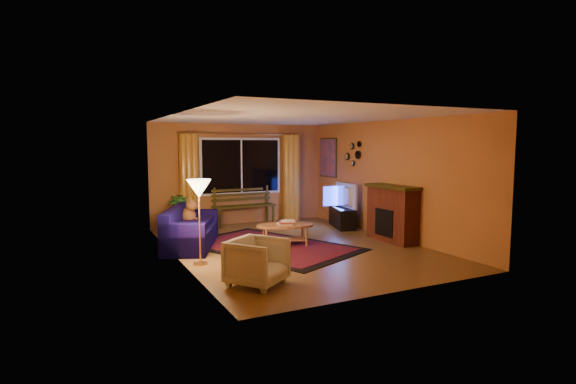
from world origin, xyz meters
name	(u,v)px	position (x,y,z in m)	size (l,w,h in m)	color
floor	(295,247)	(0.00, 0.00, -0.01)	(4.50, 6.00, 0.02)	brown
ceiling	(295,117)	(0.00, 0.00, 2.51)	(4.50, 6.00, 0.02)	white
wall_back	(241,174)	(0.00, 3.01, 1.25)	(4.50, 0.02, 2.50)	#BF763A
wall_left	(176,188)	(-2.26, 0.00, 1.25)	(0.02, 6.00, 2.50)	#BF763A
wall_right	(389,179)	(2.26, 0.00, 1.25)	(0.02, 6.00, 2.50)	#BF763A
window	(241,166)	(0.00, 2.94, 1.45)	(2.00, 0.02, 1.30)	black
curtain_rod	(242,134)	(0.00, 2.90, 2.25)	(0.03, 0.03, 3.20)	#BF8C3F
curtain_left	(189,181)	(-1.35, 2.88, 1.12)	(0.36, 0.36, 2.24)	orange
curtain_right	(291,178)	(1.35, 2.88, 1.12)	(0.36, 0.36, 2.24)	orange
bench	(244,215)	(-0.01, 2.75, 0.24)	(1.57, 0.46, 0.47)	#362F0A
potted_plant	(178,214)	(-1.68, 2.59, 0.41)	(0.46, 0.46, 0.83)	#235B1E
sofa	(191,228)	(-1.81, 0.90, 0.38)	(0.81, 1.89, 0.77)	#0B0538
dog	(188,213)	(-1.76, 1.32, 0.61)	(0.31, 0.43, 0.47)	brown
armchair	(257,260)	(-1.56, -1.89, 0.37)	(0.72, 0.67, 0.74)	beige
floor_lamp	(200,223)	(-1.99, -0.45, 0.71)	(0.24, 0.24, 1.41)	#BF8C3F
rug	(270,246)	(-0.42, 0.24, 0.01)	(2.11, 3.33, 0.02)	#820A04
coffee_table	(285,235)	(-0.11, 0.23, 0.21)	(1.14, 1.14, 0.42)	#B57245
tv_console	(342,217)	(2.00, 1.41, 0.24)	(0.38, 1.14, 0.48)	black
television	(342,195)	(2.00, 1.41, 0.77)	(1.02, 0.13, 0.59)	black
fireplace	(392,215)	(2.05, -0.40, 0.55)	(0.40, 1.20, 1.10)	maroon
mirror_cluster	(353,153)	(2.21, 1.30, 1.80)	(0.06, 0.60, 0.56)	black
painting	(328,158)	(2.22, 2.45, 1.65)	(0.04, 0.76, 0.96)	#D15332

